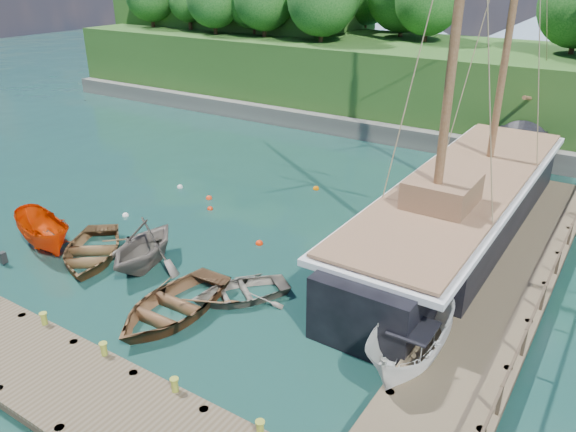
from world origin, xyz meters
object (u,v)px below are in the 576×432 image
at_px(rowboat_2, 173,315).
at_px(schooner, 461,211).
at_px(motorboat_orange, 47,247).
at_px(rowboat_3, 240,298).
at_px(rowboat_1, 145,265).
at_px(rowboat_0, 92,258).
at_px(cabin_boat_white, 410,365).

height_order(rowboat_2, schooner, schooner).
relative_size(motorboat_orange, schooner, 0.16).
height_order(rowboat_3, motorboat_orange, motorboat_orange).
height_order(rowboat_1, rowboat_3, rowboat_1).
height_order(rowboat_1, motorboat_orange, rowboat_1).
distance_m(rowboat_3, schooner, 11.55).
bearing_deg(rowboat_3, rowboat_0, -135.79).
xyz_separation_m(rowboat_0, motorboat_orange, (-2.59, -0.42, 0.00)).
bearing_deg(rowboat_0, rowboat_2, -49.51).
distance_m(rowboat_0, rowboat_1, 2.54).
height_order(cabin_boat_white, schooner, schooner).
bearing_deg(cabin_boat_white, rowboat_1, 177.58).
relative_size(rowboat_1, rowboat_3, 1.11).
bearing_deg(rowboat_3, cabin_boat_white, 34.75).
distance_m(rowboat_2, cabin_boat_white, 8.65).
height_order(rowboat_1, rowboat_2, rowboat_1).
relative_size(rowboat_1, schooner, 0.15).
xyz_separation_m(cabin_boat_white, schooner, (-1.69, 10.38, 1.16)).
xyz_separation_m(rowboat_0, rowboat_3, (7.37, 1.02, 0.00)).
xyz_separation_m(motorboat_orange, cabin_boat_white, (16.96, 1.25, 0.00)).
height_order(rowboat_0, cabin_boat_white, cabin_boat_white).
bearing_deg(schooner, cabin_boat_white, -80.33).
bearing_deg(rowboat_3, schooner, 98.77).
bearing_deg(rowboat_1, motorboat_orange, 179.83).
bearing_deg(rowboat_0, rowboat_3, -29.89).
bearing_deg(cabin_boat_white, rowboat_2, -168.54).
distance_m(rowboat_3, cabin_boat_white, 7.01).
height_order(rowboat_2, cabin_boat_white, cabin_boat_white).
height_order(motorboat_orange, cabin_boat_white, cabin_boat_white).
relative_size(rowboat_1, motorboat_orange, 0.94).
xyz_separation_m(rowboat_3, motorboat_orange, (-9.96, -1.44, 0.00)).
relative_size(rowboat_1, rowboat_2, 0.82).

